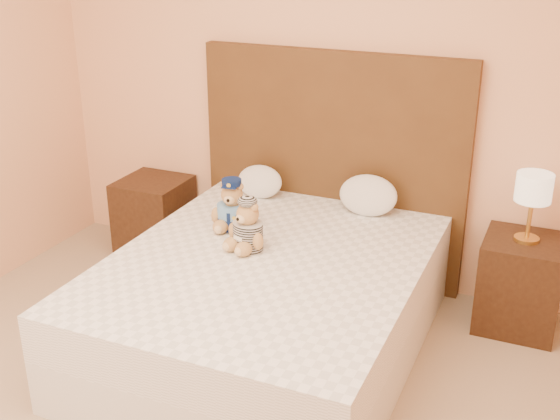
% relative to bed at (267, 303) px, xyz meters
% --- Properties ---
extents(room_walls, '(4.04, 4.52, 2.72)m').
position_rel_bed_xyz_m(room_walls, '(0.00, -0.74, 1.53)').
color(room_walls, '#F4B185').
rests_on(room_walls, ground).
extents(bed, '(1.60, 2.00, 0.55)m').
position_rel_bed_xyz_m(bed, '(0.00, 0.00, 0.00)').
color(bed, white).
rests_on(bed, ground).
extents(headboard, '(1.75, 0.08, 1.50)m').
position_rel_bed_xyz_m(headboard, '(0.00, 1.01, 0.47)').
color(headboard, '#4E3217').
rests_on(headboard, ground).
extents(nightstand_left, '(0.45, 0.45, 0.55)m').
position_rel_bed_xyz_m(nightstand_left, '(-1.25, 0.80, -0.00)').
color(nightstand_left, '#3B2312').
rests_on(nightstand_left, ground).
extents(nightstand_right, '(0.45, 0.45, 0.55)m').
position_rel_bed_xyz_m(nightstand_right, '(1.25, 0.80, -0.00)').
color(nightstand_right, '#3B2312').
rests_on(nightstand_right, ground).
extents(lamp, '(0.20, 0.20, 0.40)m').
position_rel_bed_xyz_m(lamp, '(1.25, 0.80, 0.57)').
color(lamp, gold).
rests_on(lamp, nightstand_right).
extents(teddy_police, '(0.30, 0.29, 0.30)m').
position_rel_bed_xyz_m(teddy_police, '(-0.35, 0.29, 0.43)').
color(teddy_police, '#A76F41').
rests_on(teddy_police, bed).
extents(teddy_prisoner, '(0.32, 0.31, 0.29)m').
position_rel_bed_xyz_m(teddy_prisoner, '(-0.15, 0.07, 0.42)').
color(teddy_prisoner, '#A76F41').
rests_on(teddy_prisoner, bed).
extents(pillow_left, '(0.31, 0.20, 0.22)m').
position_rel_bed_xyz_m(pillow_left, '(-0.43, 0.83, 0.39)').
color(pillow_left, white).
rests_on(pillow_left, bed).
extents(pillow_right, '(0.37, 0.24, 0.26)m').
position_rel_bed_xyz_m(pillow_right, '(0.30, 0.83, 0.40)').
color(pillow_right, white).
rests_on(pillow_right, bed).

